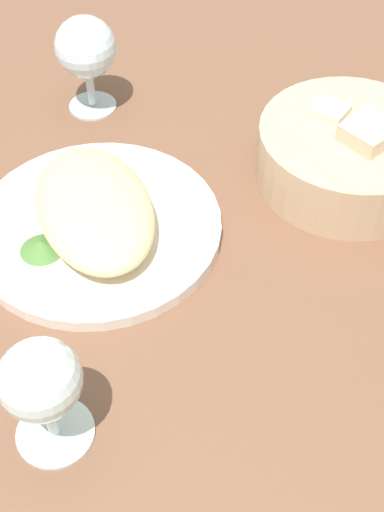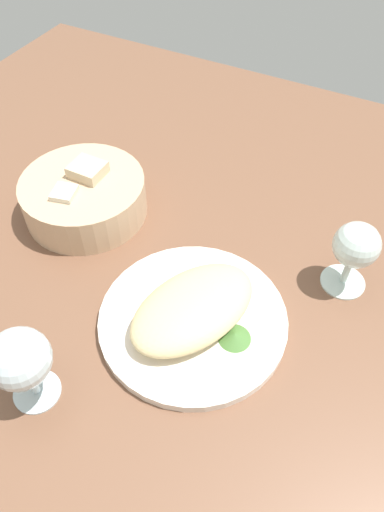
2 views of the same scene
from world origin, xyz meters
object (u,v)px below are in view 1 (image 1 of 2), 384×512
(plate, at_px, (97,227))
(bread_basket, at_px, (349,154))
(wine_glass_near, at_px, (41,385))
(wine_glass_far, at_px, (86,51))

(plate, height_order, bread_basket, bread_basket)
(plate, xyz_separation_m, wine_glass_near, (0.16, -0.16, 0.07))
(wine_glass_far, bearing_deg, bread_basket, 24.38)
(wine_glass_near, bearing_deg, wine_glass_far, 139.91)
(plate, relative_size, wine_glass_far, 2.14)
(plate, relative_size, wine_glass_near, 2.25)
(plate, bearing_deg, bread_basket, 65.97)
(plate, xyz_separation_m, wine_glass_far, (-0.18, 0.12, 0.07))
(bread_basket, xyz_separation_m, wine_glass_near, (0.05, -0.42, 0.04))
(bread_basket, relative_size, wine_glass_near, 1.74)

